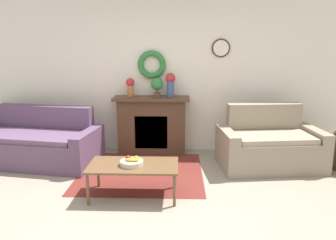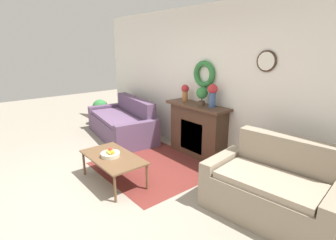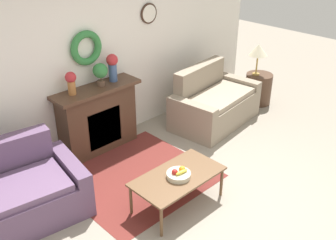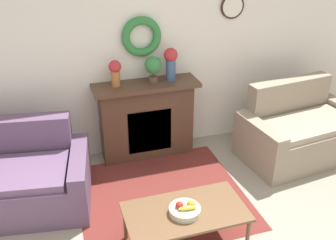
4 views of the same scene
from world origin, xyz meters
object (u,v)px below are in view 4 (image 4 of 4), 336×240
at_px(fruit_bowl, 185,210).
at_px(vase_on_mantel_left, 115,71).
at_px(vase_on_mantel_right, 171,61).
at_px(loveseat_right, 300,132).
at_px(coffee_table, 185,214).
at_px(potted_plant_on_mantel, 153,66).
at_px(fireplace, 146,119).

height_order(fruit_bowl, vase_on_mantel_left, vase_on_mantel_left).
bearing_deg(vase_on_mantel_right, vase_on_mantel_left, 180.00).
bearing_deg(loveseat_right, fruit_bowl, -157.07).
height_order(coffee_table, fruit_bowl, fruit_bowl).
height_order(vase_on_mantel_left, potted_plant_on_mantel, potted_plant_on_mantel).
bearing_deg(fruit_bowl, vase_on_mantel_left, 98.28).
xyz_separation_m(coffee_table, fruit_bowl, (-0.02, -0.03, 0.08)).
distance_m(fruit_bowl, vase_on_mantel_left, 1.90).
relative_size(coffee_table, vase_on_mantel_left, 3.49).
bearing_deg(potted_plant_on_mantel, vase_on_mantel_left, 177.47).
bearing_deg(loveseat_right, fireplace, 154.80).
height_order(coffee_table, potted_plant_on_mantel, potted_plant_on_mantel).
bearing_deg(vase_on_mantel_right, coffee_table, -103.41).
height_order(fireplace, coffee_table, fireplace).
distance_m(loveseat_right, fruit_bowl, 2.26).
bearing_deg(potted_plant_on_mantel, fruit_bowl, -96.62).
distance_m(fireplace, vase_on_mantel_left, 0.76).
relative_size(coffee_table, fruit_bowl, 3.88).
height_order(fruit_bowl, vase_on_mantel_right, vase_on_mantel_right).
distance_m(fireplace, vase_on_mantel_right, 0.79).
relative_size(fireplace, potted_plant_on_mantel, 3.96).
relative_size(fruit_bowl, potted_plant_on_mantel, 0.87).
bearing_deg(loveseat_right, vase_on_mantel_left, 157.48).
distance_m(loveseat_right, coffee_table, 2.23).
xyz_separation_m(vase_on_mantel_right, potted_plant_on_mantel, (-0.22, -0.02, -0.03)).
relative_size(fruit_bowl, vase_on_mantel_right, 0.71).
relative_size(loveseat_right, fruit_bowl, 5.67).
bearing_deg(coffee_table, vase_on_mantel_right, 76.59).
xyz_separation_m(fireplace, vase_on_mantel_left, (-0.36, 0.01, 0.67)).
distance_m(coffee_table, fruit_bowl, 0.08).
distance_m(vase_on_mantel_left, potted_plant_on_mantel, 0.45).
bearing_deg(coffee_table, loveseat_right, 29.16).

